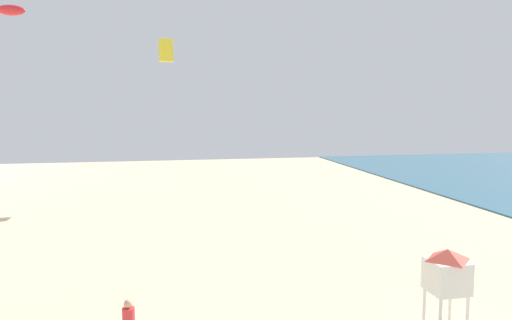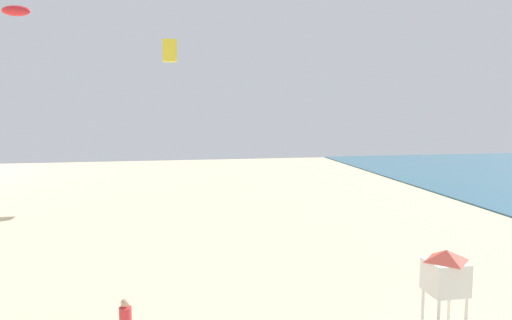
# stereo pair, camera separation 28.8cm
# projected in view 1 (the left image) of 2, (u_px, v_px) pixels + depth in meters

# --- Properties ---
(lifeguard_stand) EXTENTS (1.10, 1.10, 2.55)m
(lifeguard_stand) POSITION_uv_depth(u_px,v_px,m) (447.00, 272.00, 14.96)
(lifeguard_stand) COLOR white
(lifeguard_stand) RESTS_ON ground
(kite_red_parafoil) EXTENTS (1.95, 0.54, 0.76)m
(kite_red_parafoil) POSITION_uv_depth(u_px,v_px,m) (11.00, 10.00, 34.95)
(kite_red_parafoil) COLOR red
(kite_yellow_box_2) EXTENTS (1.05, 1.05, 1.65)m
(kite_yellow_box_2) POSITION_uv_depth(u_px,v_px,m) (166.00, 51.00, 37.08)
(kite_yellow_box_2) COLOR yellow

